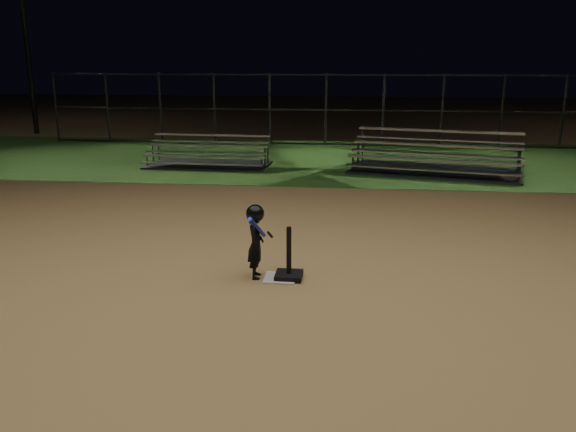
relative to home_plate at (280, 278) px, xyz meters
The scene contains 9 objects.
ground 0.01m from the home_plate, ahead, with size 80.00×80.00×0.00m, color #9D7947.
grass_strip 10.00m from the home_plate, 90.00° to the left, with size 60.00×8.00×0.01m, color #234C18.
home_plate is the anchor object (origin of this frame).
batting_tee 0.19m from the home_plate, 10.05° to the left, with size 0.38×0.38×0.74m.
child_batter 0.66m from the home_plate, behind, with size 0.38×0.63×1.07m.
bleacher_left 9.08m from the home_plate, 110.36° to the left, with size 3.52×1.81×0.85m.
bleacher_right 8.80m from the home_plate, 68.70° to the left, with size 4.82×3.10×1.09m.
backstop_fence 13.06m from the home_plate, 90.00° to the left, with size 20.08×0.08×2.50m.
light_pole_left 19.79m from the home_plate, 128.77° to the left, with size 0.90×0.53×8.30m.
Camera 1 is at (0.96, -7.61, 3.03)m, focal length 36.07 mm.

